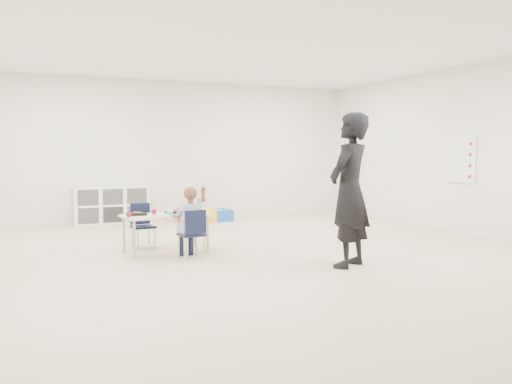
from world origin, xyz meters
name	(u,v)px	position (x,y,z in m)	size (l,w,h in m)	color
room	(259,149)	(0.00, 0.00, 1.40)	(9.00, 9.02, 2.80)	beige
table	(166,233)	(-1.01, 0.84, 0.27)	(1.20, 0.70, 0.53)	beige
chair_near	(191,234)	(-0.81, 0.35, 0.32)	(0.31, 0.29, 0.63)	black
chair_far	(143,226)	(-1.22, 1.32, 0.32)	(0.31, 0.29, 0.63)	black
child	(191,220)	(-0.81, 0.35, 0.50)	(0.42, 0.42, 0.99)	#99AACF
lunch_tray_near	(174,212)	(-0.88, 0.89, 0.54)	(0.22, 0.16, 0.03)	black
lunch_tray_far	(137,214)	(-1.39, 0.86, 0.54)	(0.22, 0.16, 0.03)	black
milk_carton	(170,211)	(-0.99, 0.72, 0.58)	(0.07, 0.07, 0.10)	white
bread_roll	(191,211)	(-0.69, 0.77, 0.56)	(0.09, 0.09, 0.07)	#B27849
apple_near	(154,212)	(-1.16, 0.90, 0.56)	(0.07, 0.07, 0.07)	maroon
apple_far	(129,214)	(-1.53, 0.72, 0.56)	(0.07, 0.07, 0.07)	maroon
cubby_shelf	(111,205)	(-1.20, 4.28, 0.35)	(1.40, 0.40, 0.70)	white
rules_poster	(462,159)	(3.98, 0.60, 1.25)	(0.02, 0.60, 0.80)	white
adult	(349,190)	(0.76, -0.92, 0.91)	(0.67, 0.44, 1.83)	black
bin_red	(188,215)	(0.22, 3.97, 0.12)	(0.38, 0.49, 0.24)	red
bin_yellow	(206,216)	(0.53, 3.74, 0.12)	(0.38, 0.48, 0.24)	yellow
bin_blue	(221,215)	(0.85, 3.77, 0.11)	(0.36, 0.46, 0.22)	#1751AC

